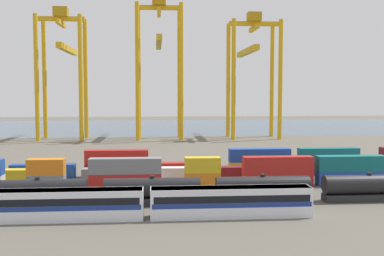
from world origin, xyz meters
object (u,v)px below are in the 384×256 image
at_px(shipping_container_8, 277,179).
at_px(shipping_container_16, 173,174).
at_px(shipping_container_20, 117,170).
at_px(gantry_crane_east, 252,63).
at_px(freight_tank_row, 152,191).
at_px(gantry_crane_west, 63,61).
at_px(shipping_container_6, 202,180).
at_px(gantry_crane_central, 159,54).
at_px(shipping_container_17, 246,173).
at_px(shipping_container_15, 99,175).
at_px(shipping_container_25, 328,167).
at_px(passenger_train, 147,202).

height_order(shipping_container_8, shipping_container_16, same).
xyz_separation_m(shipping_container_20, gantry_crane_east, (43.00, 79.53, 26.15)).
distance_m(freight_tank_row, gantry_crane_east, 112.24).
bearing_deg(shipping_container_20, gantry_crane_west, 107.51).
relative_size(shipping_container_6, shipping_container_20, 0.50).
xyz_separation_m(shipping_container_20, gantry_crane_central, (9.01, 79.63, 28.88)).
distance_m(freight_tank_row, shipping_container_6, 14.70).
bearing_deg(gantry_crane_west, shipping_container_16, -67.25).
xyz_separation_m(shipping_container_16, shipping_container_17, (13.37, 0.00, 0.00)).
distance_m(freight_tank_row, shipping_container_15, 20.28).
xyz_separation_m(shipping_container_6, gantry_crane_central, (-6.43, 91.31, 28.88)).
xyz_separation_m(shipping_container_25, gantry_crane_west, (-66.95, 79.17, 26.38)).
distance_m(passenger_train, shipping_container_17, 30.84).
relative_size(shipping_container_8, shipping_container_20, 1.00).
xyz_separation_m(passenger_train, shipping_container_15, (-8.99, 25.20, -0.84)).
distance_m(shipping_container_20, gantry_crane_east, 94.12).
bearing_deg(gantry_crane_central, shipping_container_15, -97.80).
bearing_deg(gantry_crane_west, passenger_train, -74.16).
distance_m(shipping_container_8, gantry_crane_east, 96.00).
bearing_deg(shipping_container_20, shipping_container_17, -13.66).
distance_m(passenger_train, gantry_crane_central, 114.20).
bearing_deg(gantry_crane_central, gantry_crane_east, -0.15).
xyz_separation_m(freight_tank_row, shipping_container_6, (8.49, 11.98, -0.71)).
height_order(freight_tank_row, gantry_crane_west, gantry_crane_west).
bearing_deg(freight_tank_row, shipping_container_20, 106.36).
bearing_deg(gantry_crane_east, shipping_container_17, -102.51).
xyz_separation_m(shipping_container_8, gantry_crane_central, (-19.50, 91.31, 28.88)).
height_order(passenger_train, shipping_container_6, passenger_train).
bearing_deg(shipping_container_20, shipping_container_25, 0.00).
xyz_separation_m(shipping_container_17, shipping_container_20, (-24.05, 5.84, 0.00)).
bearing_deg(shipping_container_16, passenger_train, -99.86).
relative_size(passenger_train, gantry_crane_east, 0.95).
bearing_deg(gantry_crane_central, shipping_container_16, -88.88).
relative_size(shipping_container_20, shipping_container_25, 1.00).
height_order(freight_tank_row, gantry_crane_central, gantry_crane_central).
distance_m(shipping_container_20, shipping_container_25, 41.98).
bearing_deg(shipping_container_8, shipping_container_15, 169.39).
bearing_deg(shipping_container_17, gantry_crane_west, 119.97).
bearing_deg(passenger_train, shipping_container_20, 101.47).
bearing_deg(gantry_crane_east, shipping_container_15, -118.16).
relative_size(shipping_container_16, shipping_container_25, 0.50).
distance_m(shipping_container_16, gantry_crane_west, 95.89).
relative_size(shipping_container_6, gantry_crane_west, 0.13).
bearing_deg(shipping_container_25, shipping_container_8, -139.04).
height_order(shipping_container_16, shipping_container_25, same).
bearing_deg(shipping_container_15, passenger_train, -70.36).
bearing_deg(shipping_container_17, freight_tank_row, -133.81).
xyz_separation_m(shipping_container_20, gantry_crane_west, (-24.98, 79.17, 26.38)).
distance_m(passenger_train, gantry_crane_east, 119.23).
bearing_deg(passenger_train, shipping_container_15, 109.64).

